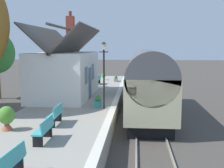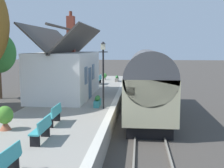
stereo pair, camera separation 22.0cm
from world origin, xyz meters
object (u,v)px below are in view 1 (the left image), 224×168
bench_platform_end (44,129)px  bench_by_lamp (9,164)px  train (148,82)px  bench_near_building (98,79)px  planter_under_sign (7,117)px  station_building (66,72)px  lamp_post_platform (104,62)px  planter_corner_building (98,101)px  planter_edge_near (116,79)px  bench_mid_platform (56,114)px  planter_edge_far (96,82)px  planter_bench_right (104,76)px

bench_platform_end → bench_by_lamp: bearing=-178.4°
train → bench_near_building: 9.02m
bench_by_lamp → planter_under_sign: size_ratio=1.36×
station_building → lamp_post_platform: size_ratio=2.14×
planter_corner_building → planter_edge_near: bearing=-0.8°
bench_mid_platform → planter_edge_far: (12.22, -0.05, -0.04)m
bench_platform_end → lamp_post_platform: 6.39m
bench_by_lamp → planter_bench_right: size_ratio=2.00×
bench_by_lamp → planter_edge_far: 17.61m
planter_edge_far → bench_mid_platform: bearing=179.8°
planter_under_sign → planter_edge_near: (17.31, -3.37, -0.26)m
train → planter_bench_right: train is taller
planter_bench_right → planter_edge_near: (-1.22, -1.40, -0.08)m
bench_by_lamp → planter_bench_right: (22.90, 0.20, -0.11)m
planter_bench_right → planter_under_sign: planter_under_sign is taller
train → planter_edge_far: (6.20, 4.34, -0.78)m
planter_under_sign → planter_corner_building: planter_under_sign is taller
bench_by_lamp → bench_near_building: size_ratio=1.00×
planter_edge_near → lamp_post_platform: (-12.79, -0.27, 2.36)m
bench_near_building → lamp_post_platform: 10.78m
station_building → lamp_post_platform: 5.13m
train → station_building: size_ratio=1.31×
station_building → planter_edge_far: (4.80, -1.41, -1.27)m
train → station_building: 5.93m
planter_bench_right → lamp_post_platform: (-14.01, -1.67, 2.28)m
bench_by_lamp → planter_under_sign: planter_under_sign is taller
train → bench_mid_platform: train is taller
planter_under_sign → planter_edge_near: bearing=-11.0°
station_building → bench_mid_platform: 7.64m
planter_edge_far → lamp_post_platform: lamp_post_platform is taller
bench_by_lamp → planter_under_sign: 4.87m
bench_near_building → lamp_post_platform: size_ratio=0.37×
station_building → planter_under_sign: station_building is taller
bench_platform_end → planter_corner_building: bench_platform_end is taller
planter_under_sign → bench_near_building: bearing=-7.2°
bench_platform_end → bench_mid_platform: size_ratio=1.00×
train → lamp_post_platform: (-2.53, 2.58, 1.43)m
station_building → bench_mid_platform: size_ratio=5.83×
bench_mid_platform → bench_near_building: (13.90, -0.05, 0.00)m
bench_platform_end → planter_bench_right: bearing=0.3°
train → station_building: bearing=76.3°
bench_mid_platform → planter_edge_near: 16.36m
bench_near_building → planter_corner_building: 9.91m
planter_under_sign → train: bearing=-41.4°
bench_mid_platform → planter_bench_right: bench_mid_platform is taller
station_building → bench_mid_platform: station_building is taller
planter_under_sign → bench_mid_platform: bearing=-60.6°
planter_edge_far → planter_bench_right: size_ratio=1.14×
planter_edge_far → planter_under_sign: 13.38m
planter_corner_building → bench_mid_platform: bearing=161.3°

